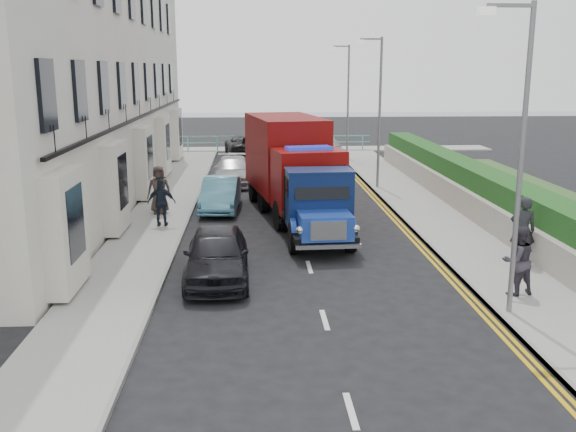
# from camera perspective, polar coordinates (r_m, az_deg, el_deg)

# --- Properties ---
(ground) EXTENTS (120.00, 120.00, 0.00)m
(ground) POSITION_cam_1_polar(r_m,az_deg,el_deg) (16.75, 2.51, -6.63)
(ground) COLOR black
(ground) RESTS_ON ground
(pavement_west) EXTENTS (2.40, 38.00, 0.12)m
(pavement_west) POSITION_cam_1_polar(r_m,az_deg,el_deg) (25.57, -11.19, 0.20)
(pavement_west) COLOR gray
(pavement_west) RESTS_ON ground
(pavement_east) EXTENTS (2.60, 38.00, 0.12)m
(pavement_east) POSITION_cam_1_polar(r_m,az_deg,el_deg) (26.24, 12.15, 0.48)
(pavement_east) COLOR gray
(pavement_east) RESTS_ON ground
(promenade) EXTENTS (30.00, 2.50, 0.12)m
(promenade) POSITION_cam_1_polar(r_m,az_deg,el_deg) (45.07, -1.12, 5.93)
(promenade) COLOR gray
(promenade) RESTS_ON ground
(sea_plane) EXTENTS (120.00, 120.00, 0.00)m
(sea_plane) POSITION_cam_1_polar(r_m,az_deg,el_deg) (75.92, -1.98, 8.78)
(sea_plane) COLOR slate
(sea_plane) RESTS_ON ground
(terrace_west) EXTENTS (6.31, 30.20, 14.25)m
(terrace_west) POSITION_cam_1_polar(r_m,az_deg,el_deg) (29.79, -19.19, 15.29)
(terrace_west) COLOR silver
(terrace_west) RESTS_ON ground
(garden_east) EXTENTS (1.45, 28.00, 1.75)m
(garden_east) POSITION_cam_1_polar(r_m,az_deg,el_deg) (26.64, 16.20, 2.28)
(garden_east) COLOR #B2AD9E
(garden_east) RESTS_ON ground
(seafront_railing) EXTENTS (13.00, 0.08, 1.11)m
(seafront_railing) POSITION_cam_1_polar(r_m,az_deg,el_deg) (44.21, -1.09, 6.48)
(seafront_railing) COLOR #59B2A5
(seafront_railing) RESTS_ON ground
(lamp_near) EXTENTS (1.23, 0.18, 7.00)m
(lamp_near) POSITION_cam_1_polar(r_m,az_deg,el_deg) (14.95, 19.69, 6.00)
(lamp_near) COLOR slate
(lamp_near) RESTS_ON ground
(lamp_mid) EXTENTS (1.23, 0.18, 7.00)m
(lamp_mid) POSITION_cam_1_polar(r_m,az_deg,el_deg) (30.29, 7.94, 9.82)
(lamp_mid) COLOR slate
(lamp_mid) RESTS_ON ground
(lamp_far) EXTENTS (1.23, 0.18, 7.00)m
(lamp_far) POSITION_cam_1_polar(r_m,az_deg,el_deg) (40.14, 5.19, 10.65)
(lamp_far) COLOR slate
(lamp_far) RESTS_ON ground
(bedford_lorry) EXTENTS (2.33, 5.34, 2.48)m
(bedford_lorry) POSITION_cam_1_polar(r_m,az_deg,el_deg) (20.63, 2.69, 0.45)
(bedford_lorry) COLOR black
(bedford_lorry) RESTS_ON ground
(red_lorry) EXTENTS (3.60, 7.44, 3.74)m
(red_lorry) POSITION_cam_1_polar(r_m,az_deg,el_deg) (25.35, 0.17, 4.78)
(red_lorry) COLOR black
(red_lorry) RESTS_ON ground
(parked_car_front) EXTENTS (1.79, 4.25, 1.44)m
(parked_car_front) POSITION_cam_1_polar(r_m,az_deg,el_deg) (17.43, -6.35, -3.42)
(parked_car_front) COLOR black
(parked_car_front) RESTS_ON ground
(parked_car_mid) EXTENTS (1.58, 4.06, 1.32)m
(parked_car_mid) POSITION_cam_1_polar(r_m,az_deg,el_deg) (26.00, -6.01, 1.94)
(parked_car_mid) COLOR #5AA2C1
(parked_car_mid) RESTS_ON ground
(parked_car_rear) EXTENTS (1.85, 4.54, 1.32)m
(parked_car_rear) POSITION_cam_1_polar(r_m,az_deg,el_deg) (31.91, -4.94, 4.02)
(parked_car_rear) COLOR #A4A5A9
(parked_car_rear) RESTS_ON ground
(seafront_car_left) EXTENTS (2.96, 5.27, 1.39)m
(seafront_car_left) POSITION_cam_1_polar(r_m,az_deg,el_deg) (42.17, -3.85, 6.28)
(seafront_car_left) COLOR black
(seafront_car_left) RESTS_ON ground
(seafront_car_right) EXTENTS (2.59, 4.46, 1.43)m
(seafront_car_right) POSITION_cam_1_polar(r_m,az_deg,el_deg) (40.52, 3.48, 6.04)
(seafront_car_right) COLOR #9F9EA2
(seafront_car_right) RESTS_ON ground
(pedestrian_east_near) EXTENTS (0.79, 0.59, 1.96)m
(pedestrian_east_near) POSITION_cam_1_polar(r_m,az_deg,el_deg) (19.55, 20.13, -1.18)
(pedestrian_east_near) COLOR #212327
(pedestrian_east_near) RESTS_ON pavement_east
(pedestrian_east_far) EXTENTS (0.99, 0.86, 1.75)m
(pedestrian_east_far) POSITION_cam_1_polar(r_m,az_deg,el_deg) (16.84, 19.75, -3.73)
(pedestrian_east_far) COLOR #36313C
(pedestrian_east_far) RESTS_ON pavement_east
(pedestrian_west_near) EXTENTS (1.00, 0.44, 1.70)m
(pedestrian_west_near) POSITION_cam_1_polar(r_m,az_deg,el_deg) (23.18, -11.17, 1.18)
(pedestrian_west_near) COLOR #1A222F
(pedestrian_west_near) RESTS_ON pavement_west
(pedestrian_west_far) EXTENTS (0.94, 0.64, 1.86)m
(pedestrian_west_far) POSITION_cam_1_polar(r_m,az_deg,el_deg) (25.20, -11.39, 2.30)
(pedestrian_west_far) COLOR #3C2F2B
(pedestrian_west_far) RESTS_ON pavement_west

